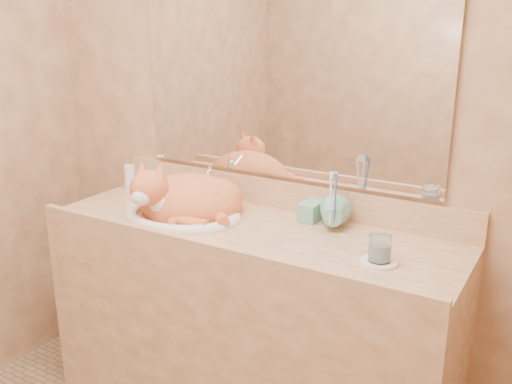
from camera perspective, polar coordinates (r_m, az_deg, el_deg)
The scene contains 12 objects.
wall_back at distance 2.28m, azimuth 2.87°, elevation 8.00°, with size 2.40×0.02×2.50m, color #8F6141.
vanity_counter at distance 2.34m, azimuth -0.68°, elevation -13.37°, with size 1.60×0.55×0.85m, color #9F6C47, non-canonical shape.
mirror at distance 2.25m, azimuth 2.78°, elevation 11.48°, with size 1.30×0.02×0.80m, color white.
sink_basin at distance 2.27m, azimuth -7.43°, elevation -0.56°, with size 0.48×0.40×0.15m, color white, non-canonical shape.
faucet at distance 2.42m, azimuth -4.72°, elevation 0.69°, with size 0.04×0.11×0.16m, color white, non-canonical shape.
cat at distance 2.29m, azimuth -7.14°, elevation -0.54°, with size 0.43×0.35×0.23m, color #CA5A2E, non-canonical shape.
soap_dispenser at distance 2.17m, azimuth 4.89°, elevation -1.16°, with size 0.07×0.08×0.16m, color #6CAD97.
toothbrush_cup at distance 2.09m, azimuth 7.63°, elevation -2.73°, with size 0.12×0.12×0.11m, color #6CAD97.
toothbrushes at distance 2.07m, azimuth 7.72°, elevation -0.56°, with size 0.04×0.04×0.24m, color white, non-canonical shape.
saucer at distance 1.89m, azimuth 12.19°, elevation -6.86°, with size 0.12×0.12×0.01m, color white.
water_glass at distance 1.87m, azimuth 12.29°, elevation -5.51°, with size 0.07×0.07×0.09m, color silver.
lotion_bottle at distance 2.67m, azimuth -12.49°, elevation 1.45°, with size 0.05×0.05×0.12m, color white.
Camera 1 is at (1.05, -0.99, 1.61)m, focal length 40.00 mm.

